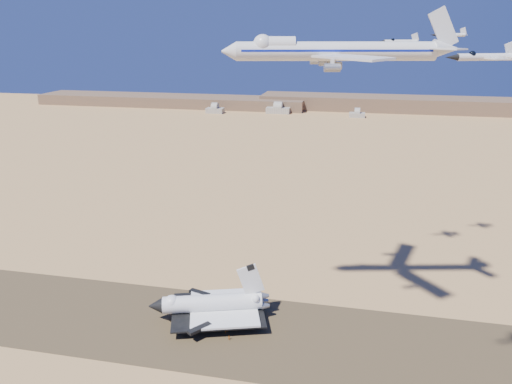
% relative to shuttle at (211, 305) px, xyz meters
% --- Properties ---
extents(ground, '(1200.00, 1200.00, 0.00)m').
position_rel_shuttle_xyz_m(ground, '(4.02, -6.49, -5.88)').
color(ground, tan).
rests_on(ground, ground).
extents(runway, '(600.00, 50.00, 0.06)m').
position_rel_shuttle_xyz_m(runway, '(4.02, -6.49, -5.85)').
color(runway, brown).
rests_on(runway, ground).
extents(ridgeline, '(960.00, 90.00, 18.00)m').
position_rel_shuttle_xyz_m(ridgeline, '(69.34, 520.82, 1.75)').
color(ridgeline, brown).
rests_on(ridgeline, ground).
extents(hangars, '(200.50, 29.50, 30.00)m').
position_rel_shuttle_xyz_m(hangars, '(-59.98, 471.95, -1.05)').
color(hangars, '#A49F91').
rests_on(hangars, ground).
extents(shuttle, '(44.90, 35.87, 21.87)m').
position_rel_shuttle_xyz_m(shuttle, '(0.00, 0.00, 0.00)').
color(shuttle, silver).
rests_on(shuttle, runway).
extents(carrier_747, '(72.08, 54.36, 17.92)m').
position_rel_shuttle_xyz_m(carrier_747, '(38.86, 2.97, 90.65)').
color(carrier_747, silver).
extents(crew_a, '(0.47, 0.66, 1.71)m').
position_rel_shuttle_xyz_m(crew_a, '(7.50, -7.78, -4.96)').
color(crew_a, '#D35C0C').
rests_on(crew_a, runway).
extents(crew_b, '(0.87, 0.90, 1.63)m').
position_rel_shuttle_xyz_m(crew_b, '(9.77, -11.47, -5.00)').
color(crew_b, '#D35C0C').
rests_on(crew_b, runway).
extents(crew_c, '(1.10, 1.19, 1.84)m').
position_rel_shuttle_xyz_m(crew_c, '(7.91, -6.78, -4.90)').
color(crew_c, '#D35C0C').
rests_on(crew_c, runway).
extents(chase_jet_a, '(14.71, 8.72, 3.79)m').
position_rel_shuttle_xyz_m(chase_jet_a, '(72.63, -47.20, 91.82)').
color(chase_jet_a, silver).
extents(chase_jet_d, '(15.73, 9.23, 4.02)m').
position_rel_shuttle_xyz_m(chase_jet_d, '(62.04, 46.89, 92.57)').
color(chase_jet_d, silver).
extents(chase_jet_e, '(14.29, 8.30, 3.64)m').
position_rel_shuttle_xyz_m(chase_jet_e, '(81.84, 62.58, 94.90)').
color(chase_jet_e, silver).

